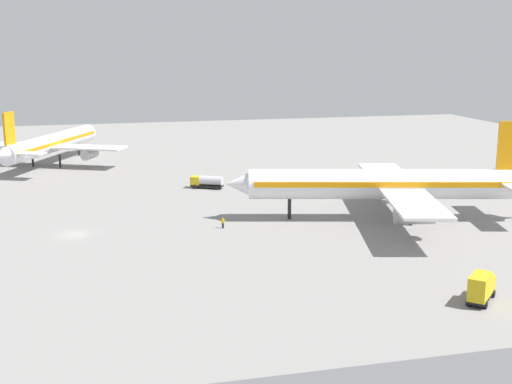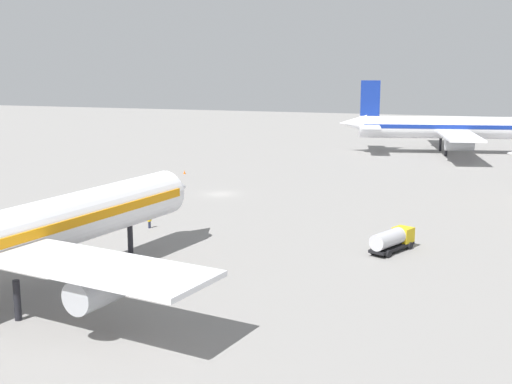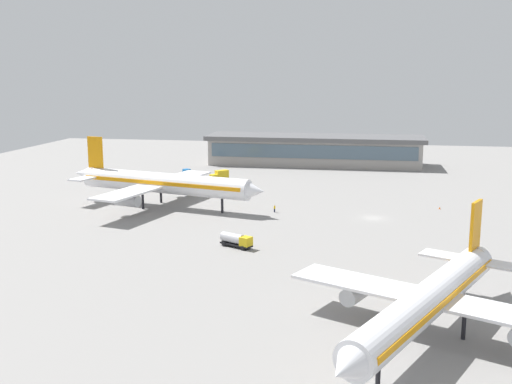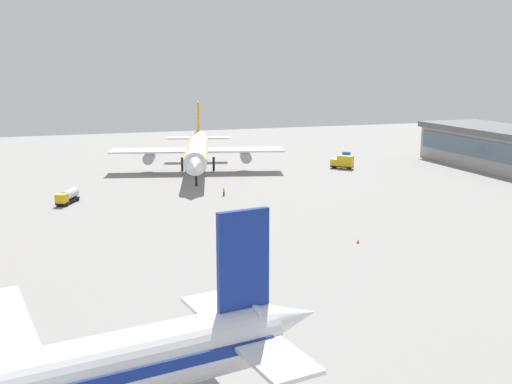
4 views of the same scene
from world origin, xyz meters
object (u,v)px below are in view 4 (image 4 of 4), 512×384
Objects in this scene: baggage_tug at (346,156)px; ground_crew_worker at (224,192)px; airplane_at_gate at (197,149)px; safety_cone_near_gate at (358,241)px; catering_truck at (343,162)px; fuel_truck at (67,196)px.

baggage_tug is 55.07m from ground_crew_worker.
airplane_at_gate is 65.31m from safety_cone_near_gate.
fuel_truck is at bearing 60.28° from catering_truck.
safety_cone_near_gate is at bearing -164.97° from baggage_tug.
airplane_at_gate is 9.67× the size of catering_truck.
fuel_truck is 3.87× the size of ground_crew_worker.
airplane_at_gate is 27.45m from ground_crew_worker.
airplane_at_gate is at bearing 155.80° from fuel_truck.
catering_truck is 1.43× the size of baggage_tug.
baggage_tug is at bearing -99.67° from ground_crew_worker.
fuel_truck reaches higher than ground_crew_worker.
ground_crew_worker is 38.76m from safety_cone_near_gate.
airplane_at_gate is at bearing 7.89° from safety_cone_near_gate.
baggage_tug is at bearing -25.48° from safety_cone_near_gate.
fuel_truck is 29.67m from ground_crew_worker.
airplane_at_gate is 85.93× the size of safety_cone_near_gate.
airplane_at_gate reaches higher than baggage_tug.
airplane_at_gate reaches higher than ground_crew_worker.
baggage_tug reaches higher than ground_crew_worker.
catering_truck is (18.91, -66.36, 0.31)m from fuel_truck.
catering_truck reaches higher than ground_crew_worker.
airplane_at_gate is at bearing -49.12° from ground_crew_worker.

